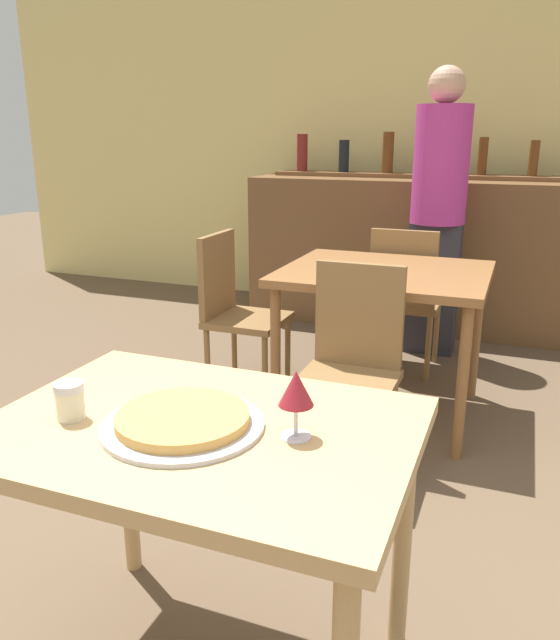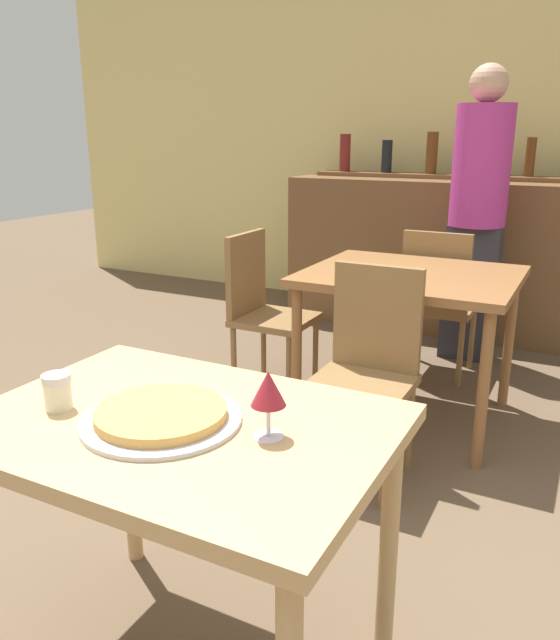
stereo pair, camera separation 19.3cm
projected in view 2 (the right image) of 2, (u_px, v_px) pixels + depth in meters
The scene contains 12 objects.
wall_back at pixel (490, 133), 4.67m from camera, with size 8.00×0.05×2.80m.
dining_table_near at pixel (181, 454), 1.52m from camera, with size 1.01×0.72×0.74m.
dining_table_far at pixel (411, 289), 3.04m from camera, with size 0.99×0.86×0.76m.
bar_counter at pixel (467, 258), 4.48m from camera, with size 2.60×0.56×1.08m.
bar_back_shelf at pixel (477, 168), 4.43m from camera, with size 2.39×0.24×0.34m.
chair_far_side_front at pixel (368, 360), 2.58m from camera, with size 0.40×0.40×0.88m.
chair_far_side_back at pixel (438, 296), 3.60m from camera, with size 0.40×0.40×0.88m.
chair_far_side_left at pixel (262, 303), 3.45m from camera, with size 0.40×0.40×0.88m.
pizza_tray at pixel (161, 416), 1.47m from camera, with size 0.38×0.38×0.04m.
cheese_shaker at pixel (58, 392), 1.53m from camera, with size 0.07×0.07×0.09m.
person_standing at pixel (478, 206), 3.80m from camera, with size 0.34×0.34×1.79m.
wine_glass at pixel (268, 390), 1.37m from camera, with size 0.08×0.08×0.16m.
Camera 2 is at (0.84, -1.10, 1.40)m, focal length 35.00 mm.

